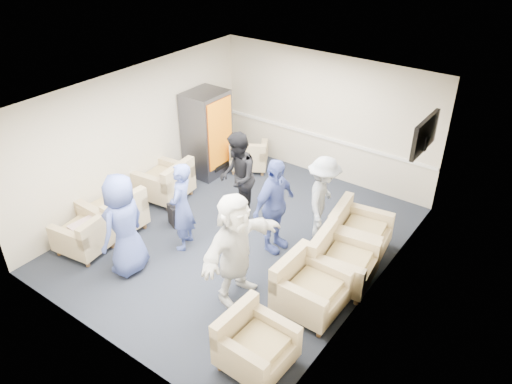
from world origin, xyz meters
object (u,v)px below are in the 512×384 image
Objects in this scene: armchair_left_near at (87,235)px; person_front_left at (124,225)px; person_mid_left at (182,207)px; armchair_right_far at (357,233)px; armchair_right_near at (253,345)px; armchair_left_mid at (115,215)px; person_back_right at (323,199)px; armchair_right_midnear at (307,289)px; armchair_left_far at (167,183)px; armchair_corner at (249,157)px; person_mid_right at (274,206)px; person_front_right at (235,248)px; armchair_right_midfar at (340,263)px; person_back_left at (237,178)px; vending_machine at (207,133)px.

armchair_left_near is 1.10m from person_front_left.
person_front_left is 1.05m from person_mid_left.
armchair_right_near is at bearing 171.72° from armchair_right_far.
armchair_left_mid is at bearing -128.61° from person_front_left.
armchair_right_midnear is at bearing -175.08° from person_back_right.
person_front_left reaches higher than armchair_left_far.
armchair_corner is (-3.29, 4.33, -0.03)m from armchair_right_near.
armchair_left_mid is 0.92× the size of armchair_right_far.
person_front_right reaches higher than person_mid_right.
armchair_right_midnear is 0.84m from armchair_right_midfar.
person_back_left is (1.00, -1.69, 0.57)m from armchair_corner.
armchair_left_far is at bearing -146.48° from person_mid_left.
vending_machine is (-0.19, 3.43, 0.60)m from armchair_left_near.
person_mid_left is at bearing 98.95° from armchair_right_midfar.
armchair_corner is at bearing 44.98° from person_back_right.
armchair_left_far is 0.57× the size of person_back_left.
vending_machine is at bearing 175.07° from armchair_left_near.
armchair_right_near is at bearing 39.84° from person_mid_left.
person_mid_left is at bearing 88.74° from armchair_right_midnear.
armchair_right_near is 2.61m from person_mid_right.
armchair_left_near is 0.57× the size of person_mid_left.
armchair_left_far is 4.06m from armchair_right_midnear.
person_back_right is (-0.72, 3.05, 0.45)m from armchair_right_near.
person_mid_left is (0.77, -2.95, 0.50)m from armchair_corner.
vending_machine is (-3.95, 0.69, 0.57)m from armchair_right_far.
armchair_right_far is at bearing -52.76° from person_mid_right.
armchair_right_midnear is at bearing 24.23° from person_back_left.
person_mid_right is (2.61, 1.28, 0.50)m from armchair_left_mid.
armchair_left_far is at bearing 42.32° from armchair_corner.
vending_machine reaches higher than armchair_right_midfar.
armchair_right_far is (-0.00, 3.03, 0.02)m from armchair_right_near.
armchair_right_far is at bearing 1.90° from armchair_right_midfar.
person_mid_left is (-2.65, -0.76, 0.45)m from armchair_right_midfar.
person_front_right is (-0.29, -2.12, 0.11)m from person_back_right.
person_back_left is 1.11× the size of person_back_right.
armchair_corner is at bearing 173.38° from person_mid_left.
person_front_left is 2.33m from person_back_left.
armchair_left_mid is at bearing 77.60° from armchair_right_near.
person_back_right is at bearing 96.52° from armchair_left_far.
armchair_right_near is 3.54m from person_back_left.
armchair_right_midnear is 0.51× the size of person_front_right.
armchair_right_near is 1.31m from armchair_right_midnear.
armchair_left_near is at bearing -67.78° from person_back_left.
person_front_left is (1.00, -0.59, 0.52)m from armchair_left_mid.
person_back_right is 0.91× the size of person_mid_right.
armchair_left_mid is 4.13m from armchair_right_midfar.
person_front_right is at bearing 91.20° from armchair_left_mid.
person_back_right is at bearing 79.58° from armchair_right_far.
person_mid_right is (-1.34, 0.11, 0.50)m from armchair_right_midfar.
person_mid_left is at bearing -58.39° from vending_machine.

